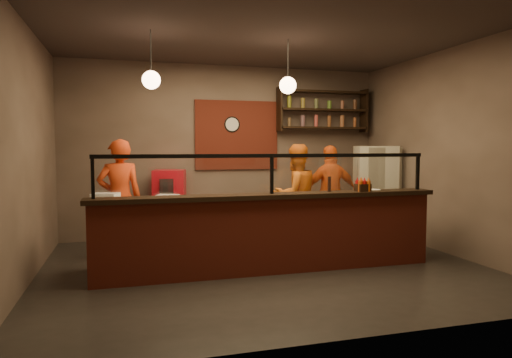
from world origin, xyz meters
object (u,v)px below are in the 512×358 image
object	(u,v)px
condiment_caddy	(363,188)
pepper_mill	(329,184)
cook_mid	(296,195)
fridge	(375,192)
cook_left	(120,199)
wall_clock	(232,124)
cook_right	(331,193)
pizza_dough	(307,199)
red_cooler	(170,206)

from	to	relation	value
condiment_caddy	pepper_mill	xyz separation A→B (m)	(-0.46, 0.09, 0.05)
cook_mid	pepper_mill	size ratio (longest dim) A/B	8.24
fridge	condiment_caddy	size ratio (longest dim) A/B	8.98
cook_left	condiment_caddy	world-z (taller)	cook_left
wall_clock	cook_right	size ratio (longest dim) A/B	0.18
cook_mid	pizza_dough	world-z (taller)	cook_mid
cook_mid	condiment_caddy	xyz separation A→B (m)	(0.41, -1.52, 0.25)
wall_clock	cook_left	bearing A→B (deg)	-147.31
wall_clock	pizza_dough	size ratio (longest dim) A/B	0.57
cook_right	pepper_mill	xyz separation A→B (m)	(-0.82, -1.68, 0.31)
fridge	cook_mid	bearing A→B (deg)	-151.20
wall_clock	cook_mid	distance (m)	1.96
cook_mid	fridge	xyz separation A→B (m)	(1.70, 0.33, -0.01)
cook_right	pepper_mill	bearing A→B (deg)	66.89
pizza_dough	condiment_caddy	size ratio (longest dim) A/B	2.81
wall_clock	pizza_dough	distance (m)	2.62
cook_right	pizza_dough	xyz separation A→B (m)	(-0.96, -1.22, 0.05)
cook_mid	pizza_dough	bearing A→B (deg)	67.15
cook_right	cook_mid	bearing A→B (deg)	20.96
wall_clock	red_cooler	size ratio (longest dim) A/B	0.24
pepper_mill	condiment_caddy	bearing A→B (deg)	-11.21
red_cooler	pizza_dough	bearing A→B (deg)	-34.91
cook_left	cook_mid	distance (m)	2.84
cook_left	red_cooler	bearing A→B (deg)	-135.04
pizza_dough	red_cooler	bearing A→B (deg)	133.00
red_cooler	condiment_caddy	size ratio (longest dim) A/B	6.75
condiment_caddy	pepper_mill	bearing A→B (deg)	168.79
condiment_caddy	pizza_dough	bearing A→B (deg)	137.53
cook_left	pepper_mill	bearing A→B (deg)	148.06
fridge	pepper_mill	bearing A→B (deg)	-117.14
red_cooler	condiment_caddy	xyz separation A→B (m)	(2.42, -2.50, 0.48)
cook_mid	pepper_mill	bearing A→B (deg)	76.37
cook_right	red_cooler	world-z (taller)	cook_right
red_cooler	pizza_dough	distance (m)	2.67
red_cooler	condiment_caddy	bearing A→B (deg)	-33.84
cook_left	pepper_mill	size ratio (longest dim) A/B	8.58
wall_clock	pizza_dough	xyz separation A→B (m)	(0.61, -2.25, -1.19)
cook_right	condiment_caddy	xyz separation A→B (m)	(-0.36, -1.77, 0.26)
fridge	pizza_dough	distance (m)	2.30
fridge	pepper_mill	distance (m)	2.50
cook_left	fridge	size ratio (longest dim) A/B	1.06
pepper_mill	cook_mid	bearing A→B (deg)	87.87
wall_clock	red_cooler	xyz separation A→B (m)	(-1.21, -0.31, -1.46)
fridge	pizza_dough	bearing A→B (deg)	-127.82
fridge	red_cooler	bearing A→B (deg)	-172.15
fridge	cook_left	bearing A→B (deg)	-157.81
pepper_mill	red_cooler	bearing A→B (deg)	129.07
fridge	condiment_caddy	world-z (taller)	fridge
wall_clock	cook_mid	world-z (taller)	wall_clock
cook_left	pizza_dough	size ratio (longest dim) A/B	3.38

